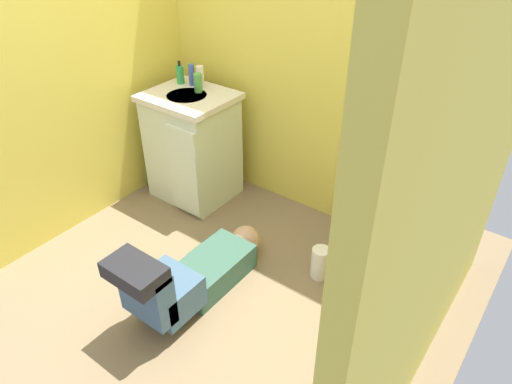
{
  "coord_description": "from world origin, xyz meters",
  "views": [
    {
      "loc": [
        1.46,
        -1.59,
        2.06
      ],
      "look_at": [
        0.02,
        0.34,
        0.45
      ],
      "focal_mm": 32.87,
      "sensor_mm": 36.0,
      "label": 1
    }
  ],
  "objects": [
    {
      "name": "soap_dispenser",
      "position": [
        -0.94,
        0.72,
        0.89
      ],
      "size": [
        0.06,
        0.06,
        0.17
      ],
      "color": "green",
      "rests_on": "vanity_cabinet"
    },
    {
      "name": "tissue_box",
      "position": [
        0.75,
        0.77,
        0.8
      ],
      "size": [
        0.22,
        0.11,
        0.1
      ],
      "primitive_type": "cube",
      "color": "silver",
      "rests_on": "toilet"
    },
    {
      "name": "ground_plane",
      "position": [
        0.0,
        0.0,
        -0.02
      ],
      "size": [
        2.82,
        2.92,
        0.04
      ],
      "primitive_type": "cube",
      "color": "#806A4D"
    },
    {
      "name": "bottle_green",
      "position": [
        -0.73,
        0.68,
        0.89
      ],
      "size": [
        0.06,
        0.06,
        0.13
      ],
      "primitive_type": "cylinder",
      "color": "#519F45",
      "rests_on": "vanity_cabinet"
    },
    {
      "name": "wall_back",
      "position": [
        0.0,
        1.0,
        1.2
      ],
      "size": [
        2.48,
        0.08,
        2.4
      ],
      "primitive_type": "cube",
      "color": "#E1CD4D",
      "rests_on": "ground_plane"
    },
    {
      "name": "wall_right",
      "position": [
        1.2,
        0.0,
        1.2
      ],
      "size": [
        0.08,
        1.92,
        2.4
      ],
      "primitive_type": "cube",
      "color": "#E1CD4D",
      "rests_on": "ground_plane"
    },
    {
      "name": "wall_left",
      "position": [
        -1.2,
        0.0,
        1.2
      ],
      "size": [
        0.08,
        1.92,
        2.4
      ],
      "primitive_type": "cube",
      "color": "#E1CD4D",
      "rests_on": "ground_plane"
    },
    {
      "name": "person_plumber",
      "position": [
        -0.02,
        -0.24,
        0.18
      ],
      "size": [
        0.39,
        1.06,
        0.52
      ],
      "color": "#33594C",
      "rests_on": "ground_plane"
    },
    {
      "name": "vanity_cabinet",
      "position": [
        -0.75,
        0.6,
        0.42
      ],
      "size": [
        0.6,
        0.53,
        0.82
      ],
      "color": "silver",
      "rests_on": "ground_plane"
    },
    {
      "name": "toilet",
      "position": [
        0.8,
        0.68,
        0.37
      ],
      "size": [
        0.36,
        0.46,
        0.75
      ],
      "color": "white",
      "rests_on": "ground_plane"
    },
    {
      "name": "toiletry_bag",
      "position": [
        0.9,
        0.77,
        0.81
      ],
      "size": [
        0.12,
        0.09,
        0.11
      ],
      "primitive_type": "cube",
      "color": "#33598C",
      "rests_on": "toilet"
    },
    {
      "name": "bottle_blue",
      "position": [
        -0.85,
        0.74,
        0.9
      ],
      "size": [
        0.04,
        0.04,
        0.15
      ],
      "primitive_type": "cylinder",
      "color": "#425FB6",
      "rests_on": "vanity_cabinet"
    },
    {
      "name": "bottle_white",
      "position": [
        -0.78,
        0.76,
        0.89
      ],
      "size": [
        0.05,
        0.05,
        0.15
      ],
      "primitive_type": "cylinder",
      "color": "white",
      "rests_on": "vanity_cabinet"
    },
    {
      "name": "faucet",
      "position": [
        -0.75,
        0.74,
        0.87
      ],
      "size": [
        0.02,
        0.02,
        0.1
      ],
      "primitive_type": "cylinder",
      "color": "silver",
      "rests_on": "vanity_cabinet"
    },
    {
      "name": "paper_towel_roll",
      "position": [
        0.5,
        0.36,
        0.11
      ],
      "size": [
        0.11,
        0.11,
        0.21
      ],
      "primitive_type": "cylinder",
      "color": "white",
      "rests_on": "ground_plane"
    },
    {
      "name": "toilet_paper_roll",
      "position": [
        1.0,
        -0.02,
        0.05
      ],
      "size": [
        0.11,
        0.11,
        0.1
      ],
      "primitive_type": "cylinder",
      "color": "white",
      "rests_on": "ground_plane"
    }
  ]
}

